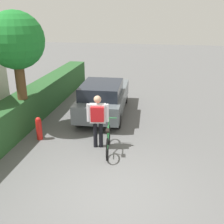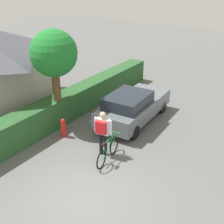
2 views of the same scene
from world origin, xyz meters
name	(u,v)px [view 1 (image 1 of 2)]	position (x,y,z in m)	size (l,w,h in m)	color
ground_plane	(114,191)	(0.00, 0.00, 0.00)	(60.00, 60.00, 0.00)	#5A5A5A
parked_car_near	(104,97)	(5.13, 1.33, 0.76)	(4.36, 1.90, 1.47)	slate
bicycle	(108,140)	(1.98, 0.53, 0.38)	(1.69, 0.50, 0.94)	black
person_rider	(98,117)	(2.19, 0.90, 1.07)	(0.40, 0.69, 1.74)	black
tree_kerbside	(16,43)	(3.01, 3.82, 3.17)	(1.92, 1.92, 4.21)	brown
fire_hydrant	(39,128)	(2.40, 3.02, 0.41)	(0.20, 0.20, 0.81)	red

